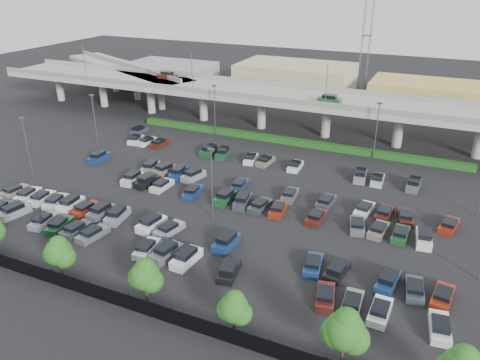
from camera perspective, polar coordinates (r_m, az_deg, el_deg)
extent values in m
plane|color=black|center=(70.64, -0.35, -1.90)|extent=(280.00, 280.00, 0.00)
cube|color=gray|center=(96.40, 7.72, 9.74)|extent=(150.00, 13.00, 1.10)
cube|color=slate|center=(90.35, 6.57, 9.50)|extent=(150.00, 0.50, 1.00)
cube|color=slate|center=(101.99, 8.82, 11.09)|extent=(150.00, 0.50, 1.00)
cylinder|color=gray|center=(131.02, -21.13, 10.48)|extent=(1.80, 1.80, 6.70)
cube|color=slate|center=(130.38, -21.34, 11.82)|extent=(2.60, 9.75, 0.50)
cylinder|color=gray|center=(121.65, -16.34, 10.15)|extent=(1.80, 1.80, 6.70)
cube|color=slate|center=(120.97, -16.52, 11.59)|extent=(2.60, 9.75, 0.50)
cylinder|color=gray|center=(113.25, -10.81, 9.69)|extent=(1.80, 1.80, 6.70)
cube|color=slate|center=(112.51, -10.94, 11.24)|extent=(2.60, 9.75, 0.50)
cylinder|color=gray|center=(106.03, -4.48, 9.05)|extent=(1.80, 1.80, 6.70)
cube|color=slate|center=(105.25, -4.54, 10.70)|extent=(2.60, 9.75, 0.50)
cylinder|color=gray|center=(100.27, 2.64, 8.19)|extent=(1.80, 1.80, 6.70)
cube|color=slate|center=(99.44, 2.67, 9.93)|extent=(2.60, 9.75, 0.50)
cylinder|color=gray|center=(96.21, 10.46, 7.11)|extent=(1.80, 1.80, 6.70)
cube|color=slate|center=(95.34, 10.60, 8.91)|extent=(2.60, 9.75, 0.50)
cylinder|color=gray|center=(94.07, 18.75, 5.81)|extent=(1.80, 1.80, 6.70)
cube|color=slate|center=(93.19, 19.01, 7.64)|extent=(2.60, 9.75, 0.50)
cylinder|color=gray|center=(94.00, 27.19, 4.35)|extent=(1.80, 1.80, 6.70)
cube|color=#481813|center=(112.90, -8.85, 12.38)|extent=(4.40, 1.82, 1.05)
cube|color=black|center=(112.73, -8.88, 12.79)|extent=(2.60, 1.60, 0.65)
cube|color=#1A4A26|center=(91.83, 10.82, 9.48)|extent=(4.40, 1.82, 1.05)
cube|color=black|center=(91.63, 10.86, 9.98)|extent=(2.60, 1.60, 0.65)
cylinder|color=#4C4C51|center=(114.84, -18.42, 13.43)|extent=(0.14, 0.14, 8.00)
cylinder|color=#4C4C51|center=(98.44, -5.85, 12.85)|extent=(0.14, 0.14, 8.00)
cylinder|color=#4C4C51|center=(88.08, 10.48, 11.21)|extent=(0.14, 0.14, 8.00)
cube|color=gray|center=(129.78, -13.76, 13.05)|extent=(50.93, 30.13, 1.10)
cube|color=slate|center=(129.59, -13.81, 13.50)|extent=(47.34, 22.43, 1.00)
cylinder|color=gray|center=(147.39, -17.15, 12.42)|extent=(1.60, 1.60, 6.70)
cylinder|color=gray|center=(136.69, -15.00, 11.80)|extent=(1.60, 1.60, 6.70)
cylinder|color=gray|center=(126.23, -12.50, 11.05)|extent=(1.60, 1.60, 6.70)
cylinder|color=gray|center=(116.07, -9.57, 10.14)|extent=(1.60, 1.60, 6.70)
cube|color=#133E12|center=(91.96, 6.19, 4.72)|extent=(66.00, 1.60, 1.10)
cube|color=black|center=(49.97, -14.29, -13.97)|extent=(70.00, 0.06, 1.80)
cylinder|color=black|center=(58.56, -25.34, -9.42)|extent=(0.10, 0.10, 2.00)
cylinder|color=black|center=(55.22, -21.84, -10.90)|extent=(0.10, 0.10, 2.00)
cylinder|color=black|center=(52.15, -17.86, -12.51)|extent=(0.10, 0.10, 2.00)
cylinder|color=black|center=(49.39, -13.36, -14.23)|extent=(0.10, 0.10, 2.00)
cylinder|color=black|center=(47.00, -8.28, -16.05)|extent=(0.10, 0.10, 2.00)
cylinder|color=black|center=(45.05, -2.61, -17.90)|extent=(0.10, 0.10, 2.00)
cylinder|color=black|center=(43.58, 3.64, -19.71)|extent=(0.10, 0.10, 2.00)
cylinder|color=#332316|center=(55.95, -20.88, -10.26)|extent=(0.26, 0.26, 1.96)
sphere|color=#1A4713|center=(54.69, -21.25, -8.18)|extent=(3.04, 3.04, 3.04)
sphere|color=#1A4713|center=(54.58, -20.56, -8.81)|extent=(2.39, 2.39, 2.39)
sphere|color=#1A4713|center=(55.20, -21.71, -8.34)|extent=(2.39, 2.39, 2.39)
sphere|color=#1A4713|center=(54.30, -21.27, -7.36)|extent=(2.06, 2.06, 2.06)
cylinder|color=#332316|center=(49.88, -11.28, -13.59)|extent=(0.26, 0.26, 1.97)
sphere|color=#1A4713|center=(48.45, -11.51, -11.34)|extent=(3.07, 3.07, 3.07)
sphere|color=#1A4713|center=(48.48, -10.69, -12.04)|extent=(2.41, 2.41, 2.41)
sphere|color=#1A4713|center=(48.90, -12.13, -11.51)|extent=(2.41, 2.41, 2.41)
sphere|color=#1A4713|center=(48.01, -11.48, -10.43)|extent=(2.08, 2.08, 2.08)
cylinder|color=#332316|center=(45.57, -0.73, -17.45)|extent=(0.26, 0.26, 1.80)
sphere|color=#1A4713|center=(44.14, -0.74, -15.33)|extent=(2.79, 2.79, 2.79)
sphere|color=#1A4713|center=(44.32, 0.11, -15.97)|extent=(2.19, 2.19, 2.19)
sphere|color=#1A4713|center=(44.46, -1.45, -15.49)|extent=(2.19, 2.19, 2.19)
sphere|color=#1A4713|center=(43.71, -0.63, -14.45)|extent=(1.89, 1.89, 1.89)
cylinder|color=#332316|center=(43.60, 12.33, -20.15)|extent=(0.26, 0.26, 2.21)
sphere|color=#1A4713|center=(41.78, 12.67, -17.50)|extent=(3.43, 3.43, 3.43)
sphere|color=#1A4713|center=(42.18, 13.73, -18.27)|extent=(2.70, 2.70, 2.70)
sphere|color=#1A4713|center=(42.04, 11.66, -17.75)|extent=(2.70, 2.70, 2.70)
sphere|color=#1A4713|center=(41.23, 12.89, -16.39)|extent=(2.33, 2.33, 2.33)
sphere|color=#1A4713|center=(41.12, 25.78, -19.04)|extent=(2.25, 2.25, 2.25)
cube|color=navy|center=(73.98, -27.22, -3.19)|extent=(2.68, 4.68, 0.82)
cube|color=gray|center=(71.92, -25.84, -3.58)|extent=(2.57, 4.65, 1.05)
cube|color=black|center=(71.58, -25.96, -2.99)|extent=(2.04, 2.84, 0.65)
cube|color=gray|center=(68.10, -22.77, -4.66)|extent=(2.31, 4.58, 0.82)
cube|color=black|center=(67.71, -22.98, -4.26)|extent=(1.85, 2.47, 0.50)
cube|color=#1A4A26|center=(66.26, -21.11, -5.19)|extent=(2.55, 4.65, 0.82)
cube|color=black|center=(65.85, -21.31, -4.79)|extent=(1.97, 2.54, 0.50)
cube|color=#30363F|center=(64.47, -19.36, -5.75)|extent=(2.17, 4.53, 0.82)
cube|color=black|center=(64.05, -19.55, -5.34)|extent=(1.78, 2.42, 0.50)
cube|color=#53555B|center=(62.76, -17.50, -6.34)|extent=(2.42, 4.61, 0.82)
cube|color=black|center=(62.33, -17.69, -5.92)|extent=(1.91, 2.50, 0.50)
cube|color=silver|center=(58.10, -11.27, -8.25)|extent=(2.39, 4.60, 0.82)
cube|color=black|center=(57.64, -11.44, -7.82)|extent=(1.89, 2.49, 0.50)
cube|color=#53555B|center=(56.67, -8.98, -8.83)|extent=(2.55, 4.65, 1.05)
cube|color=black|center=(56.23, -9.03, -8.13)|extent=(2.03, 2.84, 0.65)
cube|color=white|center=(55.40, -6.55, -9.53)|extent=(2.15, 4.53, 1.05)
cube|color=black|center=(54.95, -6.59, -8.82)|extent=(1.80, 2.72, 0.65)
cube|color=black|center=(53.27, -1.34, -11.05)|extent=(2.55, 4.65, 0.82)
cube|color=black|center=(52.76, -1.44, -10.61)|extent=(1.98, 2.54, 0.50)
cube|color=#481813|center=(50.40, 10.36, -13.88)|extent=(2.69, 4.68, 0.82)
cube|color=black|center=(49.86, 10.36, -13.44)|extent=(2.04, 2.58, 0.50)
cube|color=#766D5C|center=(50.04, 13.50, -14.53)|extent=(1.98, 4.46, 0.82)
cube|color=black|center=(49.50, 13.52, -14.10)|extent=(1.69, 2.36, 0.50)
cube|color=white|center=(49.83, 16.69, -15.15)|extent=(2.01, 4.47, 0.82)
cube|color=black|center=(49.28, 16.74, -14.72)|extent=(1.70, 2.37, 0.50)
cube|color=silver|center=(49.85, 23.16, -16.26)|extent=(2.35, 4.59, 0.82)
cube|color=black|center=(49.31, 23.27, -15.84)|extent=(1.87, 2.48, 0.50)
cube|color=#766D5C|center=(78.72, -25.78, -1.29)|extent=(2.09, 4.50, 0.82)
cube|color=black|center=(78.37, -25.97, -0.93)|extent=(1.74, 2.39, 0.50)
cube|color=white|center=(76.74, -24.43, -1.67)|extent=(2.56, 4.65, 0.82)
cube|color=black|center=(76.37, -24.62, -1.31)|extent=(1.98, 2.54, 0.50)
cube|color=silver|center=(74.80, -23.01, -2.07)|extent=(2.30, 4.58, 0.82)
cube|color=black|center=(74.42, -23.20, -1.70)|extent=(1.85, 2.46, 0.50)
cube|color=silver|center=(72.91, -21.52, -2.50)|extent=(2.58, 4.66, 0.82)
cube|color=black|center=(72.53, -21.70, -2.12)|extent=(1.99, 2.55, 0.50)
cube|color=white|center=(71.04, -19.95, -2.86)|extent=(2.17, 4.53, 1.05)
cube|color=black|center=(70.69, -20.05, -2.27)|extent=(1.81, 2.72, 0.65)
cube|color=maroon|center=(69.32, -18.28, -3.40)|extent=(2.14, 4.52, 0.82)
cube|color=black|center=(68.91, -18.46, -3.01)|extent=(1.76, 2.41, 0.50)
cube|color=#53555B|center=(67.56, -16.55, -3.80)|extent=(1.96, 4.46, 1.05)
cube|color=black|center=(67.20, -16.63, -3.18)|extent=(1.68, 2.65, 0.65)
cube|color=gray|center=(65.93, -14.71, -4.30)|extent=(2.47, 4.63, 1.05)
cube|color=black|center=(65.55, -14.79, -3.67)|extent=(1.98, 2.81, 0.65)
cube|color=white|center=(62.90, -10.75, -5.37)|extent=(2.38, 4.60, 1.05)
cube|color=black|center=(62.50, -10.81, -4.71)|extent=(1.93, 2.79, 0.65)
cube|color=gray|center=(61.57, -8.62, -6.02)|extent=(2.66, 4.68, 0.82)
cube|color=black|center=(61.12, -8.76, -5.59)|extent=(2.03, 2.57, 0.50)
cube|color=navy|center=(57.94, -1.66, -7.69)|extent=(2.13, 4.52, 1.05)
cube|color=black|center=(57.51, -1.67, -7.00)|extent=(1.78, 2.71, 0.65)
cube|color=navy|center=(54.84, 8.91, -10.23)|extent=(2.43, 4.62, 0.82)
cube|color=black|center=(54.32, 8.89, -9.79)|extent=(1.92, 2.51, 0.50)
cube|color=black|center=(54.36, 11.74, -10.82)|extent=(2.46, 4.62, 0.82)
cube|color=black|center=(53.85, 11.74, -10.38)|extent=(1.93, 2.52, 0.50)
cube|color=navy|center=(53.76, 17.56, -11.85)|extent=(2.37, 4.60, 1.05)
cube|color=black|center=(53.30, 17.67, -11.13)|extent=(1.92, 2.78, 0.65)
cube|color=#30363F|center=(53.77, 20.49, -12.47)|extent=(2.38, 4.60, 0.82)
cube|color=black|center=(53.25, 20.57, -12.04)|extent=(1.89, 2.49, 0.50)
cube|color=maroon|center=(53.86, 23.45, -12.96)|extent=(2.38, 4.60, 0.82)
cube|color=black|center=(53.33, 23.55, -12.54)|extent=(1.89, 2.49, 0.50)
cube|color=silver|center=(76.73, -12.93, 0.10)|extent=(1.96, 4.45, 1.05)
cube|color=black|center=(76.40, -12.99, 0.66)|extent=(1.68, 2.65, 0.65)
cube|color=black|center=(75.19, -11.25, -0.26)|extent=(2.57, 4.65, 1.05)
cube|color=black|center=(74.86, -11.30, 0.31)|extent=(2.04, 2.84, 0.65)
cube|color=silver|center=(73.78, -9.49, -0.71)|extent=(1.97, 4.46, 0.82)
cube|color=black|center=(73.37, -9.61, -0.32)|extent=(1.68, 2.35, 0.50)
cube|color=navy|center=(71.08, -5.78, -1.49)|extent=(2.36, 4.59, 0.82)
cube|color=black|center=(70.66, -5.88, -1.09)|extent=(1.88, 2.48, 0.50)
cube|color=#1A4A26|center=(68.67, -1.79, -2.24)|extent=(2.12, 4.52, 1.05)
cube|color=black|center=(68.31, -1.80, -1.62)|extent=(1.78, 2.71, 0.65)
cube|color=#30363F|center=(67.63, 0.31, -2.67)|extent=(2.47, 4.63, 1.05)
cube|color=black|center=(67.26, 0.31, -2.05)|extent=(1.98, 2.82, 0.65)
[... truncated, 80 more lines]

